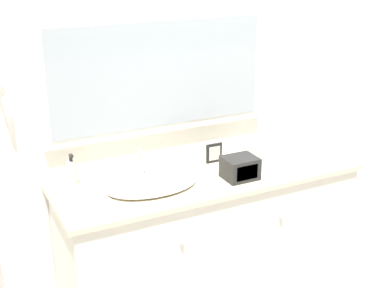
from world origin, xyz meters
TOP-DOWN VIEW (x-y plane):
  - wall_back at (-0.01, 0.65)m, footprint 8.00×0.18m
  - vanity_counter at (0.00, 0.32)m, footprint 1.79×0.60m
  - sink_basin at (-0.37, 0.30)m, footprint 0.51×0.36m
  - soap_bottle at (-0.74, 0.52)m, footprint 0.05×0.05m
  - appliance_box at (0.12, 0.19)m, footprint 0.19×0.16m
  - picture_frame at (0.11, 0.46)m, footprint 0.10×0.01m
  - hand_towel_near_sink at (0.55, 0.43)m, footprint 0.17×0.10m

SIDE VIEW (x-z plane):
  - vanity_counter at x=0.00m, z-range 0.00..0.87m
  - sink_basin at x=-0.37m, z-range 0.81..0.97m
  - hand_towel_near_sink at x=0.55m, z-range 0.87..0.92m
  - picture_frame at x=0.11m, z-range 0.87..0.99m
  - appliance_box at x=0.12m, z-range 0.87..0.99m
  - soap_bottle at x=-0.74m, z-range 0.85..1.04m
  - wall_back at x=-0.01m, z-range 0.00..2.55m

